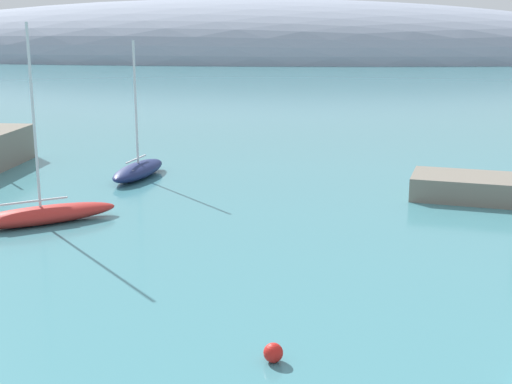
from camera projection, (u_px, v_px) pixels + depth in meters
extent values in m
ellipsoid|color=#8E99AD|center=(237.00, 59.00, 221.67)|extent=(270.40, 81.14, 37.16)
ellipsoid|color=navy|center=(138.00, 170.00, 49.63)|extent=(3.27, 7.32, 1.08)
cylinder|color=silver|center=(136.00, 103.00, 48.48)|extent=(0.17, 0.17, 8.61)
cube|color=silver|center=(136.00, 159.00, 49.12)|extent=(0.65, 3.15, 0.10)
ellipsoid|color=red|center=(41.00, 215.00, 38.15)|extent=(7.95, 6.32, 1.00)
cylinder|color=silver|center=(33.00, 117.00, 36.87)|extent=(0.15, 0.15, 9.89)
cube|color=silver|center=(33.00, 201.00, 37.77)|extent=(3.16, 2.24, 0.10)
sphere|color=red|center=(273.00, 353.00, 22.57)|extent=(0.65, 0.65, 0.65)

